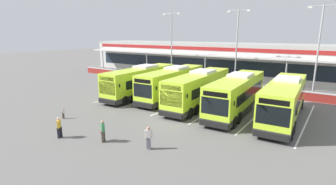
% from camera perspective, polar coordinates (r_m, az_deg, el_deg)
% --- Properties ---
extents(ground_plane, '(200.00, 200.00, 0.00)m').
position_cam_1_polar(ground_plane, '(23.71, 0.76, -5.89)').
color(ground_plane, '#605E5B').
extents(terminal_building, '(70.00, 13.00, 6.00)m').
position_cam_1_polar(terminal_building, '(47.46, 19.26, 6.68)').
color(terminal_building, '#B7B7B2').
rests_on(terminal_building, ground).
extents(red_barrier_wall, '(60.00, 0.40, 1.10)m').
position_cam_1_polar(red_barrier_wall, '(36.13, 13.65, 1.29)').
color(red_barrier_wall, maroon).
rests_on(red_barrier_wall, ground).
extents(coach_bus_leftmost, '(3.43, 12.27, 3.78)m').
position_cam_1_polar(coach_bus_leftmost, '(32.27, -6.00, 2.44)').
color(coach_bus_leftmost, '#B7DB2D').
rests_on(coach_bus_leftmost, ground).
extents(coach_bus_left_centre, '(3.43, 12.27, 3.78)m').
position_cam_1_polar(coach_bus_left_centre, '(30.80, 1.04, 2.00)').
color(coach_bus_left_centre, '#B7DB2D').
rests_on(coach_bus_left_centre, ground).
extents(coach_bus_centre, '(3.43, 12.27, 3.78)m').
position_cam_1_polar(coach_bus_centre, '(27.88, 6.97, 0.72)').
color(coach_bus_centre, '#B7DB2D').
rests_on(coach_bus_centre, ground).
extents(coach_bus_right_centre, '(3.43, 12.27, 3.78)m').
position_cam_1_polar(coach_bus_right_centre, '(26.15, 15.17, -0.46)').
color(coach_bus_right_centre, '#B7DB2D').
rests_on(coach_bus_right_centre, ground).
extents(coach_bus_rightmost, '(3.43, 12.27, 3.78)m').
position_cam_1_polar(coach_bus_rightmost, '(25.27, 24.63, -1.68)').
color(coach_bus_rightmost, '#B7DB2D').
rests_on(coach_bus_rightmost, ground).
extents(bay_stripe_far_west, '(0.14, 13.00, 0.01)m').
position_cam_1_polar(bay_stripe_far_west, '(34.54, -8.23, 0.06)').
color(bay_stripe_far_west, silver).
rests_on(bay_stripe_far_west, ground).
extents(bay_stripe_west, '(0.14, 13.00, 0.01)m').
position_cam_1_polar(bay_stripe_west, '(31.91, -2.66, -0.90)').
color(bay_stripe_west, silver).
rests_on(bay_stripe_west, ground).
extents(bay_stripe_mid_west, '(0.14, 13.00, 0.01)m').
position_cam_1_polar(bay_stripe_mid_west, '(29.64, 3.83, -2.01)').
color(bay_stripe_mid_west, silver).
rests_on(bay_stripe_mid_west, ground).
extents(bay_stripe_centre, '(0.14, 13.00, 0.01)m').
position_cam_1_polar(bay_stripe_centre, '(27.82, 11.30, -3.25)').
color(bay_stripe_centre, silver).
rests_on(bay_stripe_centre, ground).
extents(bay_stripe_mid_east, '(0.14, 13.00, 0.01)m').
position_cam_1_polar(bay_stripe_mid_east, '(26.55, 19.66, -4.57)').
color(bay_stripe_mid_east, silver).
rests_on(bay_stripe_mid_east, ground).
extents(bay_stripe_east, '(0.14, 13.00, 0.01)m').
position_cam_1_polar(bay_stripe_east, '(25.90, 28.68, -5.88)').
color(bay_stripe_east, silver).
rests_on(bay_stripe_east, ground).
extents(pedestrian_with_handbag, '(0.62, 0.51, 1.62)m').
position_cam_1_polar(pedestrian_with_handbag, '(19.16, -14.42, -8.29)').
color(pedestrian_with_handbag, '#4C4238').
rests_on(pedestrian_with_handbag, ground).
extents(pedestrian_in_dark_coat, '(0.44, 0.45, 1.62)m').
position_cam_1_polar(pedestrian_in_dark_coat, '(20.92, -23.26, -7.09)').
color(pedestrian_in_dark_coat, black).
rests_on(pedestrian_in_dark_coat, ground).
extents(pedestrian_child, '(0.26, 0.29, 1.00)m').
position_cam_1_polar(pedestrian_child, '(25.51, -22.51, -4.26)').
color(pedestrian_child, '#4C4238').
rests_on(pedestrian_child, ground).
extents(pedestrian_near_bin, '(0.50, 0.38, 1.62)m').
position_cam_1_polar(pedestrian_near_bin, '(17.49, -4.38, -9.95)').
color(pedestrian_near_bin, slate).
rests_on(pedestrian_near_bin, ground).
extents(lamp_post_west, '(3.24, 0.28, 11.00)m').
position_cam_1_polar(lamp_post_west, '(42.20, 0.81, 11.16)').
color(lamp_post_west, '#9E9EA3').
rests_on(lamp_post_west, ground).
extents(lamp_post_centre, '(3.24, 0.28, 11.00)m').
position_cam_1_polar(lamp_post_centre, '(38.05, 15.19, 10.50)').
color(lamp_post_centre, '#9E9EA3').
rests_on(lamp_post_centre, ground).
extents(lamp_post_east, '(3.24, 0.28, 11.00)m').
position_cam_1_polar(lamp_post_east, '(35.64, 30.75, 9.00)').
color(lamp_post_east, '#9E9EA3').
rests_on(lamp_post_east, ground).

